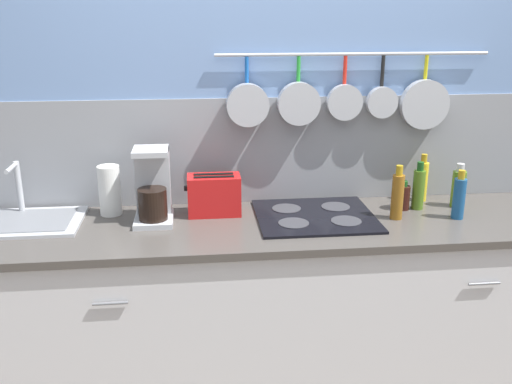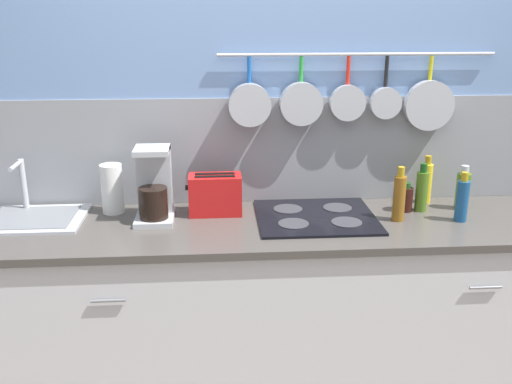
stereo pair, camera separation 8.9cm
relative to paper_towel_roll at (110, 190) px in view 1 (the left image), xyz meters
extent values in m
cube|color=#7293C6|center=(0.83, 0.15, 0.26)|extent=(7.20, 0.06, 2.60)
cube|color=gray|center=(0.83, 0.15, 0.14)|extent=(7.20, 0.07, 0.52)
cylinder|color=#B7BABF|center=(1.16, 0.10, 0.60)|extent=(1.32, 0.02, 0.02)
cylinder|color=#1959B2|center=(0.65, 0.10, 0.54)|extent=(0.02, 0.02, 0.12)
cylinder|color=#B7BABF|center=(0.65, 0.07, 0.38)|extent=(0.20, 0.06, 0.20)
cylinder|color=green|center=(0.90, 0.10, 0.54)|extent=(0.02, 0.02, 0.12)
cylinder|color=#B7BABF|center=(0.90, 0.07, 0.38)|extent=(0.20, 0.06, 0.20)
cylinder|color=red|center=(1.12, 0.10, 0.53)|extent=(0.02, 0.02, 0.13)
cylinder|color=#B7BABF|center=(1.12, 0.08, 0.38)|extent=(0.17, 0.04, 0.17)
cylinder|color=black|center=(1.31, 0.10, 0.52)|extent=(0.02, 0.02, 0.14)
cylinder|color=#B7BABF|center=(1.31, 0.08, 0.38)|extent=(0.15, 0.04, 0.15)
cylinder|color=gold|center=(1.52, 0.10, 0.54)|extent=(0.02, 0.02, 0.11)
cylinder|color=#B7BABF|center=(1.52, 0.08, 0.36)|extent=(0.24, 0.04, 0.24)
cube|color=silver|center=(0.83, -0.21, -0.60)|extent=(3.13, 0.60, 0.89)
cylinder|color=slate|center=(0.05, -0.52, -0.31)|extent=(0.14, 0.01, 0.01)
cylinder|color=slate|center=(1.61, -0.52, -0.31)|extent=(0.14, 0.01, 0.01)
cube|color=#4C4742|center=(0.83, -0.21, -0.13)|extent=(3.17, 0.64, 0.03)
cube|color=#B7BABF|center=(-0.42, -0.09, -0.11)|extent=(0.60, 0.37, 0.01)
cube|color=slate|center=(-0.42, -0.09, -0.10)|extent=(0.51, 0.30, 0.00)
cylinder|color=#B7BABF|center=(-0.42, 0.05, 0.01)|extent=(0.03, 0.03, 0.26)
cylinder|color=#B7BABF|center=(-0.42, -0.03, 0.13)|extent=(0.02, 0.15, 0.02)
cylinder|color=white|center=(0.00, 0.00, 0.00)|extent=(0.10, 0.10, 0.23)
cube|color=#B7BABF|center=(0.21, -0.13, -0.11)|extent=(0.17, 0.22, 0.02)
cube|color=#B7BABF|center=(0.21, -0.06, 0.05)|extent=(0.16, 0.08, 0.34)
cylinder|color=black|center=(0.21, -0.15, -0.02)|extent=(0.13, 0.13, 0.14)
cube|color=#B7BABF|center=(0.21, -0.11, 0.21)|extent=(0.16, 0.16, 0.02)
cube|color=red|center=(0.48, -0.05, -0.02)|extent=(0.25, 0.13, 0.19)
cube|color=black|center=(0.48, -0.08, 0.07)|extent=(0.18, 0.02, 0.00)
cube|color=black|center=(0.48, -0.03, 0.07)|extent=(0.18, 0.02, 0.00)
cube|color=black|center=(0.35, -0.05, 0.01)|extent=(0.02, 0.02, 0.02)
cube|color=black|center=(0.95, -0.15, -0.11)|extent=(0.54, 0.49, 0.01)
cylinder|color=#38383D|center=(0.82, -0.25, -0.10)|extent=(0.14, 0.14, 0.00)
cylinder|color=#38383D|center=(1.07, -0.25, -0.10)|extent=(0.14, 0.14, 0.00)
cylinder|color=#38383D|center=(0.82, -0.05, -0.10)|extent=(0.14, 0.14, 0.00)
cylinder|color=#38383D|center=(1.07, -0.05, -0.10)|extent=(0.14, 0.14, 0.00)
cylinder|color=#8C5919|center=(1.31, -0.20, -0.01)|extent=(0.06, 0.06, 0.21)
cylinder|color=#B28C19|center=(1.31, -0.20, 0.11)|extent=(0.03, 0.03, 0.05)
cylinder|color=#33140F|center=(1.39, -0.08, -0.06)|extent=(0.07, 0.07, 0.12)
cylinder|color=#194C19|center=(1.39, -0.08, 0.01)|extent=(0.04, 0.04, 0.03)
cylinder|color=#4C721E|center=(1.46, -0.08, -0.02)|extent=(0.06, 0.06, 0.19)
cylinder|color=#194C19|center=(1.46, -0.08, 0.10)|extent=(0.03, 0.03, 0.04)
cylinder|color=yellow|center=(1.53, 0.04, -0.02)|extent=(0.05, 0.05, 0.20)
cylinder|color=#B28C19|center=(1.53, 0.04, 0.10)|extent=(0.03, 0.03, 0.04)
cylinder|color=navy|center=(1.60, -0.23, -0.02)|extent=(0.06, 0.06, 0.19)
cylinder|color=#B28C19|center=(1.60, -0.23, 0.09)|extent=(0.03, 0.03, 0.04)
cylinder|color=#4C721E|center=(1.67, -0.07, -0.03)|extent=(0.07, 0.07, 0.18)
cylinder|color=beige|center=(1.67, -0.07, 0.08)|extent=(0.04, 0.04, 0.04)
camera|label=1|loc=(0.40, -2.59, 0.80)|focal=40.00mm
camera|label=2|loc=(0.49, -2.60, 0.80)|focal=40.00mm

